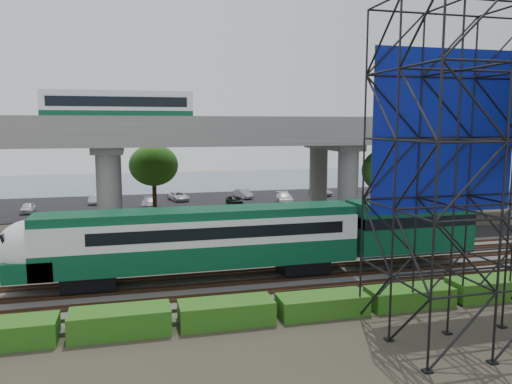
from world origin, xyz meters
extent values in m
plane|color=#474233|center=(0.00, 0.00, 0.00)|extent=(140.00, 140.00, 0.00)
cube|color=slate|center=(0.00, 2.00, 0.10)|extent=(90.00, 12.00, 0.20)
cube|color=black|center=(0.00, 10.50, 0.04)|extent=(90.00, 5.00, 0.08)
cube|color=black|center=(0.00, 34.00, 0.04)|extent=(90.00, 18.00, 0.08)
cube|color=#476275|center=(0.00, 56.00, 0.01)|extent=(140.00, 40.00, 0.03)
cube|color=#472D1E|center=(0.00, -2.72, 0.28)|extent=(90.00, 0.08, 0.16)
cube|color=#472D1E|center=(0.00, -1.28, 0.28)|extent=(90.00, 0.08, 0.16)
cube|color=#472D1E|center=(0.00, -0.72, 0.28)|extent=(90.00, 0.08, 0.16)
cube|color=#472D1E|center=(0.00, 0.72, 0.28)|extent=(90.00, 0.08, 0.16)
cube|color=#472D1E|center=(0.00, 1.28, 0.28)|extent=(90.00, 0.08, 0.16)
cube|color=#472D1E|center=(0.00, 2.72, 0.28)|extent=(90.00, 0.08, 0.16)
cube|color=#472D1E|center=(0.00, 3.28, 0.28)|extent=(90.00, 0.08, 0.16)
cube|color=#472D1E|center=(0.00, 4.72, 0.28)|extent=(90.00, 0.08, 0.16)
cube|color=#472D1E|center=(0.00, 5.28, 0.28)|extent=(90.00, 0.08, 0.16)
cube|color=#472D1E|center=(0.00, 6.72, 0.28)|extent=(90.00, 0.08, 0.16)
cube|color=black|center=(-10.82, 2.00, 0.81)|extent=(3.00, 2.20, 0.90)
cube|color=black|center=(2.18, 2.00, 0.81)|extent=(3.00, 2.20, 0.90)
cube|color=#0A492B|center=(-4.32, 2.00, 1.96)|extent=(19.00, 3.00, 1.40)
cube|color=white|center=(-4.32, 2.00, 3.41)|extent=(19.00, 3.00, 1.50)
cube|color=#0A492B|center=(-4.32, 2.00, 4.41)|extent=(19.00, 2.60, 0.50)
cube|color=black|center=(-3.32, 2.00, 3.46)|extent=(15.00, 3.06, 0.70)
ellipsoid|color=white|center=(-13.82, 2.00, 2.86)|extent=(3.60, 3.00, 3.20)
cube|color=#0A492B|center=(-13.82, 2.00, 1.81)|extent=(2.60, 3.00, 1.10)
cube|color=black|center=(-14.92, 2.00, 3.36)|extent=(0.48, 2.00, 1.09)
cube|color=#0A492B|center=(9.68, 2.00, 2.96)|extent=(8.00, 3.00, 3.40)
cube|color=#9E9B93|center=(0.00, 16.00, 8.60)|extent=(80.00, 12.00, 1.20)
cube|color=#9E9B93|center=(0.00, 10.25, 9.75)|extent=(80.00, 0.50, 1.10)
cube|color=#9E9B93|center=(0.00, 21.75, 9.75)|extent=(80.00, 0.50, 1.10)
cylinder|color=#9E9B93|center=(-10.00, 12.50, 4.00)|extent=(1.80, 1.80, 8.00)
cylinder|color=#9E9B93|center=(-10.00, 19.50, 4.00)|extent=(1.80, 1.80, 8.00)
cube|color=#9E9B93|center=(-10.00, 16.00, 7.70)|extent=(2.40, 9.00, 0.60)
cylinder|color=#9E9B93|center=(10.00, 12.50, 4.00)|extent=(1.80, 1.80, 8.00)
cylinder|color=#9E9B93|center=(10.00, 19.50, 4.00)|extent=(1.80, 1.80, 8.00)
cube|color=#9E9B93|center=(10.00, 16.00, 7.70)|extent=(2.40, 9.00, 0.60)
cylinder|color=#9E9B93|center=(28.00, 19.50, 4.00)|extent=(1.80, 1.80, 8.00)
cube|color=#9E9B93|center=(28.00, 16.00, 7.70)|extent=(2.40, 9.00, 0.60)
cube|color=black|center=(-9.08, 16.00, 9.55)|extent=(12.00, 2.50, 0.70)
cube|color=#0A492B|center=(-9.08, 16.00, 10.35)|extent=(12.00, 2.50, 0.90)
cube|color=white|center=(-9.08, 16.00, 11.45)|extent=(12.00, 2.50, 1.30)
cube|color=black|center=(-9.08, 16.00, 11.50)|extent=(11.00, 2.56, 0.80)
cube|color=white|center=(-9.08, 16.00, 12.25)|extent=(12.00, 2.40, 0.30)
cube|color=#0D1B95|center=(7.25, -4.95, 9.30)|extent=(8.10, 0.08, 8.25)
cube|color=black|center=(7.25, -8.00, 0.04)|extent=(9.36, 6.36, 0.08)
cube|color=#2A6216|center=(-14.00, -4.30, 0.55)|extent=(4.60, 1.80, 1.10)
cube|color=#2A6216|center=(-9.00, -4.30, 0.60)|extent=(4.60, 1.80, 1.20)
cube|color=#2A6216|center=(-4.00, -4.30, 0.58)|extent=(4.60, 1.80, 1.15)
cube|color=#2A6216|center=(1.00, -4.30, 0.52)|extent=(4.60, 1.80, 1.03)
cube|color=#2A6216|center=(6.00, -4.30, 0.51)|extent=(4.60, 1.80, 1.01)
cube|color=#2A6216|center=(11.00, -4.30, 0.56)|extent=(4.60, 1.80, 1.12)
cylinder|color=#382314|center=(14.00, 12.50, 2.40)|extent=(0.44, 0.44, 4.80)
ellipsoid|color=#2A6216|center=(14.00, 12.50, 5.60)|extent=(4.94, 4.94, 4.18)
cylinder|color=#382314|center=(-6.00, 24.00, 2.40)|extent=(0.44, 0.44, 4.80)
ellipsoid|color=#2A6216|center=(-6.00, 24.00, 5.60)|extent=(4.94, 4.94, 4.18)
imported|color=black|center=(-15.71, 9.87, 0.86)|extent=(6.11, 4.00, 1.56)
imported|color=silver|center=(-19.35, 31.00, 0.62)|extent=(1.30, 3.20, 1.09)
imported|color=#B0B4B8|center=(-12.70, 36.00, 0.62)|extent=(1.32, 3.34, 1.08)
imported|color=#9B9EA2|center=(-6.34, 31.00, 0.69)|extent=(2.07, 4.35, 1.23)
imported|color=silver|center=(-2.48, 36.00, 0.64)|extent=(2.81, 4.34, 1.11)
imported|color=black|center=(3.74, 31.00, 0.63)|extent=(1.79, 3.39, 1.10)
imported|color=#96989D|center=(6.02, 36.00, 0.69)|extent=(2.00, 3.88, 1.22)
imported|color=white|center=(10.10, 31.00, 0.70)|extent=(2.28, 4.45, 1.23)
imported|color=#AAACB2|center=(16.78, 36.00, 0.64)|extent=(2.46, 4.28, 1.12)
camera|label=1|loc=(-8.33, -27.25, 9.65)|focal=35.00mm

